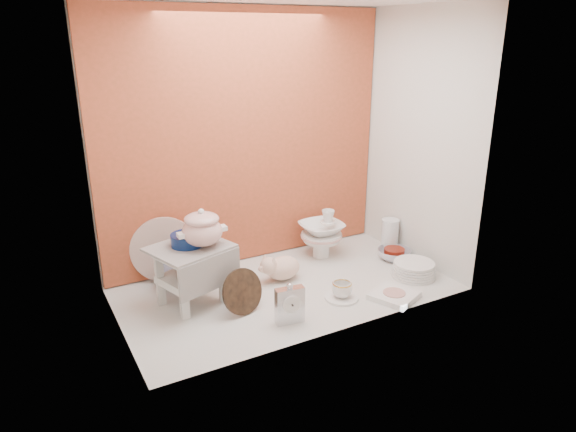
# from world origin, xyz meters

# --- Properties ---
(ground) EXTENTS (1.80, 1.80, 0.00)m
(ground) POSITION_xyz_m (0.00, 0.00, 0.00)
(ground) COLOR silver
(ground) RESTS_ON ground
(niche_shell) EXTENTS (1.86, 1.03, 1.53)m
(niche_shell) POSITION_xyz_m (0.00, 0.18, 0.93)
(niche_shell) COLOR #BC4C2F
(niche_shell) RESTS_ON ground
(step_stool) EXTENTS (0.46, 0.42, 0.32)m
(step_stool) POSITION_xyz_m (-0.51, 0.11, 0.16)
(step_stool) COLOR silver
(step_stool) RESTS_ON ground
(soup_tureen) EXTENTS (0.31, 0.31, 0.21)m
(soup_tureen) POSITION_xyz_m (-0.45, 0.07, 0.42)
(soup_tureen) COLOR white
(soup_tureen) RESTS_ON step_stool
(cobalt_bowl) EXTENTS (0.22, 0.22, 0.06)m
(cobalt_bowl) POSITION_xyz_m (-0.51, 0.13, 0.35)
(cobalt_bowl) COLOR #0A1D4F
(cobalt_bowl) RESTS_ON step_stool
(floral_platter) EXTENTS (0.38, 0.15, 0.38)m
(floral_platter) POSITION_xyz_m (-0.55, 0.43, 0.19)
(floral_platter) COLOR white
(floral_platter) RESTS_ON ground
(blue_white_vase) EXTENTS (0.27, 0.27, 0.22)m
(blue_white_vase) POSITION_xyz_m (-0.52, 0.34, 0.11)
(blue_white_vase) COLOR silver
(blue_white_vase) RESTS_ON ground
(lacquer_tray) EXTENTS (0.25, 0.15, 0.23)m
(lacquer_tray) POSITION_xyz_m (-0.32, -0.12, 0.12)
(lacquer_tray) COLOR black
(lacquer_tray) RESTS_ON ground
(mantel_clock) EXTENTS (0.15, 0.07, 0.21)m
(mantel_clock) POSITION_xyz_m (-0.16, -0.32, 0.10)
(mantel_clock) COLOR silver
(mantel_clock) RESTS_ON ground
(plush_pig) EXTENTS (0.30, 0.26, 0.15)m
(plush_pig) POSITION_xyz_m (0.04, 0.11, 0.08)
(plush_pig) COLOR beige
(plush_pig) RESTS_ON ground
(teacup_saucer) EXTENTS (0.24, 0.24, 0.01)m
(teacup_saucer) POSITION_xyz_m (0.20, -0.25, 0.01)
(teacup_saucer) COLOR white
(teacup_saucer) RESTS_ON ground
(gold_rim_teacup) EXTENTS (0.11, 0.11, 0.09)m
(gold_rim_teacup) POSITION_xyz_m (0.20, -0.25, 0.06)
(gold_rim_teacup) COLOR white
(gold_rim_teacup) RESTS_ON teacup_saucer
(lattice_dish) EXTENTS (0.29, 0.29, 0.03)m
(lattice_dish) POSITION_xyz_m (0.45, -0.38, 0.02)
(lattice_dish) COLOR white
(lattice_dish) RESTS_ON ground
(dinner_plate_stack) EXTENTS (0.30, 0.30, 0.09)m
(dinner_plate_stack) POSITION_xyz_m (0.73, -0.22, 0.04)
(dinner_plate_stack) COLOR white
(dinner_plate_stack) RESTS_ON ground
(crystal_bowl) EXTENTS (0.25, 0.25, 0.07)m
(crystal_bowl) POSITION_xyz_m (0.79, 0.03, 0.03)
(crystal_bowl) COLOR silver
(crystal_bowl) RESTS_ON ground
(clear_glass_vase) EXTENTS (0.11, 0.11, 0.22)m
(clear_glass_vase) POSITION_xyz_m (0.83, 0.14, 0.11)
(clear_glass_vase) COLOR silver
(clear_glass_vase) RESTS_ON ground
(porcelain_tower) EXTENTS (0.30, 0.30, 0.31)m
(porcelain_tower) POSITION_xyz_m (0.41, 0.29, 0.15)
(porcelain_tower) COLOR white
(porcelain_tower) RESTS_ON ground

